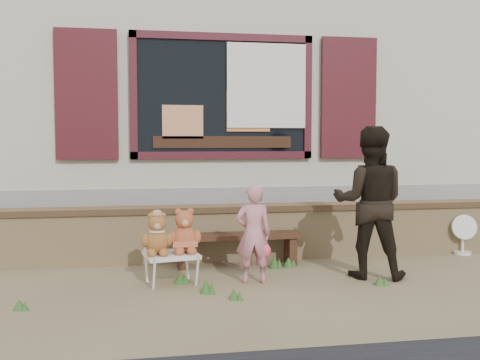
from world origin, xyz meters
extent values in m
plane|color=brown|center=(0.00, 0.00, 0.00)|extent=(80.00, 80.00, 0.00)
cube|color=#ABA38A|center=(0.00, 4.50, 2.40)|extent=(8.00, 5.00, 3.20)
cube|color=gray|center=(0.00, 4.50, 0.40)|extent=(8.04, 5.04, 0.80)
cube|color=black|center=(0.00, 1.97, 2.05)|extent=(2.30, 0.04, 1.50)
cube|color=#40121A|center=(0.00, 1.95, 2.85)|extent=(2.50, 0.08, 0.10)
cube|color=#40121A|center=(0.00, 1.95, 1.25)|extent=(2.50, 0.08, 0.10)
cube|color=#40121A|center=(-1.20, 1.95, 2.05)|extent=(0.10, 0.08, 1.70)
cube|color=#40121A|center=(1.20, 1.95, 2.05)|extent=(0.10, 0.08, 1.70)
cube|color=#340E14|center=(-1.80, 1.94, 2.05)|extent=(0.80, 0.07, 1.70)
cube|color=#340E14|center=(1.80, 1.94, 2.05)|extent=(0.80, 0.07, 1.70)
cube|color=silver|center=(0.60, 1.90, 2.20)|extent=(1.10, 0.02, 1.15)
cube|color=black|center=(0.00, 1.94, 1.43)|extent=(1.90, 0.06, 0.16)
cube|color=tan|center=(-0.55, 1.94, 1.70)|extent=(0.55, 0.06, 0.45)
cube|color=#E08447|center=(0.35, 1.94, 1.85)|extent=(0.60, 0.06, 0.55)
cube|color=tan|center=(0.00, 1.00, 0.30)|extent=(7.00, 0.30, 0.60)
cube|color=brown|center=(0.00, 1.00, 0.63)|extent=(7.10, 0.36, 0.07)
cube|color=#331C11|center=(-0.03, 0.65, 0.35)|extent=(1.47, 0.31, 0.05)
cube|color=#331C11|center=(-0.67, 0.65, 0.16)|extent=(0.09, 0.27, 0.31)
cube|color=#331C11|center=(0.61, 0.65, 0.16)|extent=(0.09, 0.27, 0.31)
cube|color=silver|center=(-0.82, -0.05, 0.29)|extent=(0.58, 0.54, 0.04)
cylinder|color=silver|center=(-1.00, -0.28, 0.14)|extent=(0.03, 0.03, 0.27)
cylinder|color=silver|center=(-0.57, -0.20, 0.14)|extent=(0.03, 0.03, 0.27)
cylinder|color=silver|center=(-1.07, 0.11, 0.14)|extent=(0.03, 0.03, 0.27)
cylinder|color=silver|center=(-0.64, 0.18, 0.14)|extent=(0.03, 0.03, 0.27)
imported|color=#CE7B87|center=(0.00, -0.15, 0.50)|extent=(0.38, 0.27, 1.01)
imported|color=black|center=(1.26, -0.12, 0.80)|extent=(0.95, 0.85, 1.60)
cylinder|color=silver|center=(2.92, 0.80, 0.02)|extent=(0.22, 0.22, 0.04)
cylinder|color=silver|center=(2.92, 0.80, 0.16)|extent=(0.04, 0.04, 0.28)
cylinder|color=silver|center=(2.92, 0.80, 0.35)|extent=(0.33, 0.15, 0.32)
cone|color=#305622|center=(-0.52, -0.47, 0.07)|extent=(0.12, 0.12, 0.15)
cone|color=#305622|center=(-2.15, -0.70, 0.05)|extent=(0.11, 0.11, 0.09)
cone|color=#305622|center=(-0.73, -0.03, 0.05)|extent=(0.15, 0.15, 0.10)
cone|color=#305622|center=(1.23, -0.47, 0.05)|extent=(0.12, 0.12, 0.09)
cone|color=#305622|center=(1.14, -0.12, 0.04)|extent=(0.15, 0.15, 0.09)
cone|color=#305622|center=(-0.29, -0.72, 0.05)|extent=(0.10, 0.10, 0.11)
cone|color=#305622|center=(0.55, 0.49, 0.06)|extent=(0.14, 0.14, 0.11)
cone|color=#305622|center=(0.37, 0.44, 0.08)|extent=(0.11, 0.11, 0.15)
camera|label=1|loc=(-1.11, -5.68, 1.45)|focal=42.00mm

